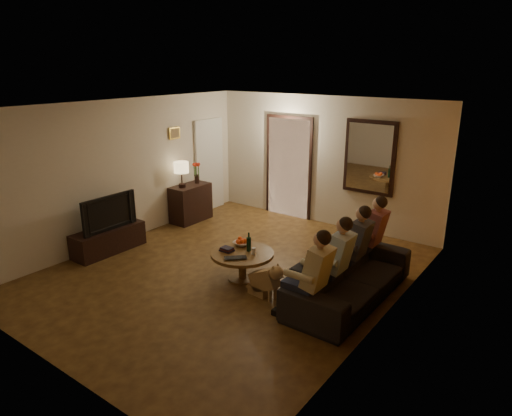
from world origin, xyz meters
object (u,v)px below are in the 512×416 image
Objects in this scene: laptop at (236,259)px; sofa at (350,276)px; dog at (265,279)px; table_lamp at (182,175)px; tv at (106,212)px; coffee_table at (242,266)px; person_a at (313,281)px; bowl at (242,243)px; tv_stand at (109,240)px; person_b at (335,265)px; dresser at (191,203)px; person_c at (354,251)px; person_d at (370,238)px; wine_bottle at (249,242)px.

sofa is at bearing -18.70° from laptop.
table_lamp is at bearing 160.33° from dog.
coffee_table is (2.58, 0.53, -0.51)m from tv.
person_a is at bearing -52.10° from laptop.
person_a reaches higher than bowl.
tv_stand is 2.70m from laptop.
person_b is 1.25× the size of coffee_table.
sofa is 1.94× the size of person_b.
table_lamp is 0.45× the size of person_b.
sofa is 0.41m from person_b.
person_a reaches higher than dog.
coffee_table is 3.70× the size of bowl.
laptop is at bearing -34.19° from dresser.
person_b is 1.00× the size of person_c.
person_b is 1.45m from laptop.
person_d reaches higher than dog.
dresser reaches higher than bowl.
person_b is 1.02m from dog.
sofa is 7.09× the size of laptop.
dog is (-0.99, -0.68, -0.06)m from sofa.
table_lamp is at bearing 155.36° from bowl.
table_lamp is 2.08× the size of bowl.
wine_bottle is at bearing 13.46° from tv_stand.
dog is (-0.89, -0.98, -0.32)m from person_c.
tv reaches higher than sofa.
dresser is 4.54m from person_a.
person_a reaches higher than wine_bottle.
laptop is (0.28, -0.50, -0.02)m from bowl.
dresser reaches higher than dog.
bowl is at bearing -162.87° from person_c.
tv is 4.12m from person_b.
laptop is (2.68, -1.82, 0.08)m from dresser.
sofa is at bearing 83.66° from person_a.
laptop is (-1.38, -1.01, -0.14)m from person_c.
dresser is 0.37× the size of sofa.
dresser is 3.01m from coffee_table.
person_a is 1.00× the size of person_c.
sofa is (4.16, -0.89, -0.70)m from table_lamp.
dresser is 0.72× the size of person_a.
tv is at bearing -162.74° from person_c.
tv_stand is 2.73m from wine_bottle.
wine_bottle is (-1.53, -0.33, 0.26)m from sofa.
wine_bottle is at bearing -27.55° from bowl.
wine_bottle is (2.63, 0.63, -0.13)m from tv.
tv_stand is at bearing -90.00° from dresser.
tv_stand is at bearing -179.12° from person_a.
person_a is at bearing -23.76° from table_lamp.
table_lamp reaches higher than dresser.
sofa is 1.94× the size of person_a.
dresser is 4.15m from person_c.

